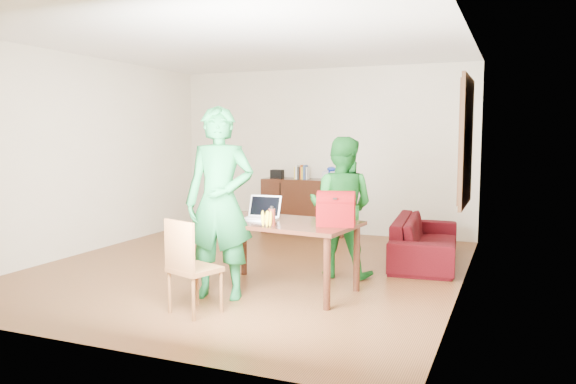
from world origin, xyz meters
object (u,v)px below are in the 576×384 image
at_px(person_far, 341,207).
at_px(sofa, 425,239).
at_px(chair, 194,286).
at_px(bottle, 272,216).
at_px(red_bag, 336,212).
at_px(laptop, 259,216).
at_px(person_near, 220,203).
at_px(table, 281,230).

xyz_separation_m(person_far, sofa, (0.80, 1.12, -0.52)).
relative_size(chair, bottle, 4.47).
distance_m(person_far, red_bag, 0.93).
bearing_deg(bottle, laptop, 134.01).
bearing_deg(sofa, bottle, 147.78).
xyz_separation_m(person_far, laptop, (-0.64, -0.86, -0.02)).
xyz_separation_m(chair, person_near, (-0.02, 0.54, 0.70)).
bearing_deg(red_bag, table, 162.37).
height_order(laptop, red_bag, red_bag).
distance_m(chair, laptop, 1.12).
bearing_deg(laptop, table, 6.09).
xyz_separation_m(laptop, red_bag, (0.86, -0.04, 0.09)).
relative_size(table, chair, 1.90).
relative_size(chair, person_far, 0.55).
height_order(table, bottle, bottle).
relative_size(person_far, bottle, 8.20).
bearing_deg(person_far, bottle, 72.22).
bearing_deg(bottle, chair, -125.36).
bearing_deg(sofa, person_far, 139.41).
relative_size(table, laptop, 4.60).
xyz_separation_m(red_bag, sofa, (0.58, 2.01, -0.59)).
xyz_separation_m(table, laptop, (-0.23, -0.03, 0.14)).
bearing_deg(chair, laptop, 96.84).
height_order(person_near, bottle, person_near).
bearing_deg(person_near, person_far, 43.33).
bearing_deg(laptop, person_far, 51.92).
height_order(table, person_far, person_far).
xyz_separation_m(table, sofa, (1.20, 1.95, -0.36)).
distance_m(person_near, bottle, 0.54).
distance_m(table, sofa, 2.32).
bearing_deg(red_bag, person_far, 92.24).
distance_m(table, laptop, 0.27).
height_order(person_far, red_bag, person_far).
distance_m(table, person_far, 0.94).
relative_size(laptop, red_bag, 0.98).
bearing_deg(bottle, person_far, 72.43).
bearing_deg(chair, red_bag, 60.14).
bearing_deg(person_far, sofa, -125.74).
height_order(table, laptop, laptop).
xyz_separation_m(table, red_bag, (0.62, -0.07, 0.23)).
bearing_deg(red_bag, person_near, -171.98).
distance_m(table, chair, 1.16).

